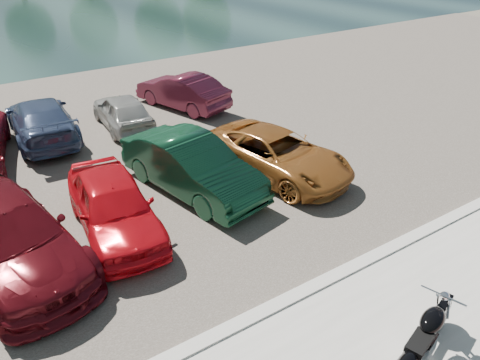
# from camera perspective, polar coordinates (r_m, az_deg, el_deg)

# --- Properties ---
(ground) EXTENTS (200.00, 200.00, 0.00)m
(ground) POSITION_cam_1_polar(r_m,az_deg,el_deg) (9.54, 22.03, -16.90)
(ground) COLOR #595447
(ground) RESTS_ON ground
(kerb) EXTENTS (60.00, 0.30, 0.14)m
(kerb) POSITION_cam_1_polar(r_m,az_deg,el_deg) (10.33, 13.21, -10.61)
(kerb) COLOR #B0AEA5
(kerb) RESTS_ON ground
(parking_lot) EXTENTS (60.00, 18.00, 0.04)m
(parking_lot) POSITION_cam_1_polar(r_m,az_deg,el_deg) (16.77, -9.13, 5.82)
(parking_lot) COLOR #433E36
(parking_lot) RESTS_ON ground
(river) EXTENTS (120.00, 40.00, 0.00)m
(river) POSITION_cam_1_polar(r_m,az_deg,el_deg) (44.08, -26.38, 17.75)
(river) COLOR #182B2A
(river) RESTS_ON ground
(motorcycle) EXTENTS (2.27, 0.99, 1.05)m
(motorcycle) POSITION_cam_1_polar(r_m,az_deg,el_deg) (8.47, 21.08, -18.37)
(motorcycle) COLOR black
(motorcycle) RESTS_ON promenade
(car_3) EXTENTS (2.99, 5.49, 1.51)m
(car_3) POSITION_cam_1_polar(r_m,az_deg,el_deg) (10.92, -26.48, -6.14)
(car_3) COLOR #530B12
(car_3) RESTS_ON parking_lot
(car_4) EXTENTS (2.09, 4.28, 1.41)m
(car_4) POSITION_cam_1_polar(r_m,az_deg,el_deg) (11.26, -15.14, -3.02)
(car_4) COLOR red
(car_4) RESTS_ON parking_lot
(car_5) EXTENTS (2.45, 4.78, 1.50)m
(car_5) POSITION_cam_1_polar(r_m,az_deg,el_deg) (12.58, -5.87, 1.73)
(car_5) COLOR #0F3722
(car_5) RESTS_ON parking_lot
(car_6) EXTENTS (3.03, 4.97, 1.29)m
(car_6) POSITION_cam_1_polar(r_m,az_deg,el_deg) (13.44, 4.49, 3.17)
(car_6) COLOR #955822
(car_6) RESTS_ON parking_lot
(car_11) EXTENTS (2.21, 4.81, 1.36)m
(car_11) POSITION_cam_1_polar(r_m,az_deg,el_deg) (17.10, -23.09, 6.82)
(car_11) COLOR #344365
(car_11) RESTS_ON parking_lot
(car_12) EXTENTS (1.70, 3.71, 1.24)m
(car_12) POSITION_cam_1_polar(r_m,az_deg,el_deg) (17.16, -14.12, 8.15)
(car_12) COLOR #9D9D98
(car_12) RESTS_ON parking_lot
(car_13) EXTENTS (2.55, 4.26, 1.33)m
(car_13) POSITION_cam_1_polar(r_m,az_deg,el_deg) (18.74, -7.05, 10.72)
(car_13) COLOR #561728
(car_13) RESTS_ON parking_lot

